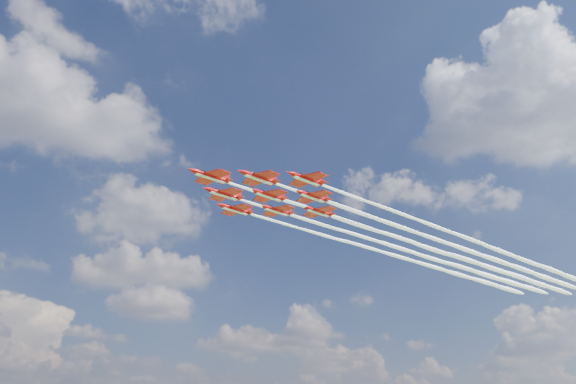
# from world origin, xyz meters

# --- Properties ---
(jet_lead) EXTENTS (145.16, 53.47, 2.97)m
(jet_lead) POSITION_xyz_m (52.11, 17.78, 81.65)
(jet_lead) COLOR #B30909
(jet_row2_port) EXTENTS (145.16, 53.47, 2.97)m
(jet_row2_port) POSITION_xyz_m (62.89, 14.02, 81.65)
(jet_row2_port) COLOR #B30909
(jet_row2_starb) EXTENTS (145.16, 53.47, 2.97)m
(jet_row2_starb) POSITION_xyz_m (58.33, 27.36, 81.65)
(jet_row2_starb) COLOR #B30909
(jet_row3_port) EXTENTS (145.16, 53.47, 2.97)m
(jet_row3_port) POSITION_xyz_m (73.67, 10.25, 81.65)
(jet_row3_port) COLOR #B30909
(jet_row3_centre) EXTENTS (145.16, 53.47, 2.97)m
(jet_row3_centre) POSITION_xyz_m (69.11, 23.60, 81.65)
(jet_row3_centre) COLOR #B30909
(jet_row3_starb) EXTENTS (145.16, 53.47, 2.97)m
(jet_row3_starb) POSITION_xyz_m (64.54, 36.94, 81.65)
(jet_row3_starb) COLOR #B30909
(jet_row4_port) EXTENTS (145.16, 53.47, 2.97)m
(jet_row4_port) POSITION_xyz_m (79.89, 19.83, 81.65)
(jet_row4_port) COLOR #B30909
(jet_row4_starb) EXTENTS (145.16, 53.47, 2.97)m
(jet_row4_starb) POSITION_xyz_m (75.32, 33.18, 81.65)
(jet_row4_starb) COLOR #B30909
(jet_tail) EXTENTS (145.16, 53.47, 2.97)m
(jet_tail) POSITION_xyz_m (86.11, 29.41, 81.65)
(jet_tail) COLOR #B30909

